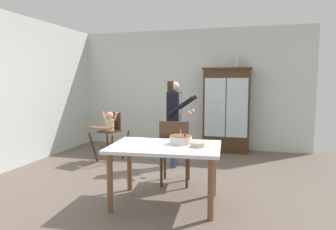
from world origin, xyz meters
name	(u,v)px	position (x,y,z in m)	size (l,w,h in m)	color
ground_plane	(156,181)	(0.00, 0.00, 0.00)	(6.24, 6.24, 0.00)	#66564C
wall_back	(191,89)	(0.00, 2.63, 1.35)	(5.32, 0.06, 2.70)	silver
wall_left	(10,92)	(-2.63, 0.00, 1.35)	(0.06, 5.32, 2.70)	silver
china_cabinet	(227,110)	(0.85, 2.37, 0.91)	(1.03, 0.48, 1.82)	#422819
ceramic_vase	(237,62)	(1.05, 2.37, 1.94)	(0.13, 0.13, 0.27)	#B2B7B2
high_chair_with_toddler	(109,127)	(-1.26, 0.97, 0.65)	(0.67, 0.76, 0.95)	#422819
adult_person	(175,113)	(0.06, 0.89, 0.97)	(0.52, 0.50, 1.53)	#33425B
dining_table	(165,153)	(0.37, -0.78, 0.64)	(1.42, 1.03, 0.74)	silver
birthday_cake	(181,140)	(0.53, -0.65, 0.79)	(0.28, 0.28, 0.19)	beige
serving_bowl	(198,145)	(0.77, -0.77, 0.77)	(0.18, 0.18, 0.06)	#C6AD93
dining_chair_far_side	(175,148)	(0.32, -0.11, 0.56)	(0.50, 0.50, 0.96)	#422819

